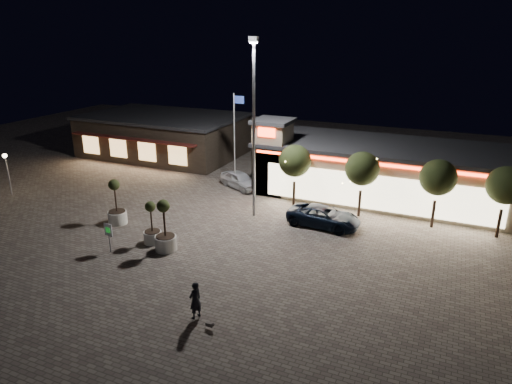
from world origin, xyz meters
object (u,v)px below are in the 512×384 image
at_px(pickup_truck, 324,216).
at_px(planter_mid, 152,230).
at_px(valet_sign, 109,232).
at_px(pedestrian, 195,300).
at_px(white_sedan, 240,180).
at_px(planter_left, 117,210).

distance_m(pickup_truck, planter_mid, 11.50).
distance_m(pickup_truck, valet_sign, 14.08).
xyz_separation_m(pickup_truck, pedestrian, (-2.53, -12.75, 0.23)).
bearing_deg(white_sedan, pedestrian, -133.18).
height_order(pickup_truck, pedestrian, pedestrian).
height_order(pickup_truck, planter_mid, planter_mid).
xyz_separation_m(white_sedan, planter_mid, (-0.42, -11.88, 0.16)).
distance_m(pickup_truck, planter_left, 14.31).
bearing_deg(white_sedan, valet_sign, -160.69).
relative_size(pedestrian, valet_sign, 0.99).
relative_size(pedestrian, planter_left, 0.57).
height_order(white_sedan, pedestrian, pedestrian).
distance_m(white_sedan, planter_left, 11.27).
xyz_separation_m(pickup_truck, valet_sign, (-10.75, -9.07, 0.61)).
relative_size(pickup_truck, planter_mid, 1.79).
distance_m(pickup_truck, white_sedan, 10.05).
distance_m(pedestrian, planter_left, 13.00).
xyz_separation_m(planter_mid, valet_sign, (-1.58, -2.13, 0.45)).
xyz_separation_m(pedestrian, valet_sign, (-8.23, 3.68, 0.38)).
relative_size(white_sedan, planter_mid, 1.48).
relative_size(planter_left, planter_mid, 1.16).
bearing_deg(pedestrian, planter_mid, -112.48).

